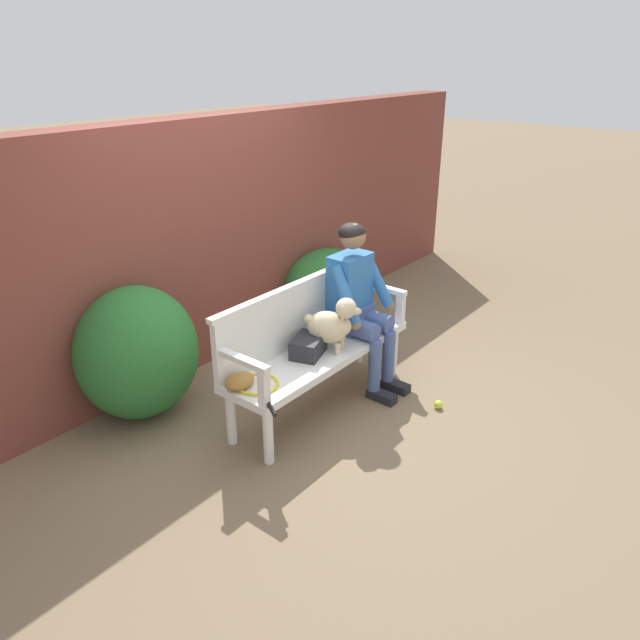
% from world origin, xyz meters
% --- Properties ---
extents(ground_plane, '(40.00, 40.00, 0.00)m').
position_xyz_m(ground_plane, '(0.00, 0.00, 0.00)').
color(ground_plane, '#7A664C').
extents(brick_garden_fence, '(8.00, 0.30, 2.07)m').
position_xyz_m(brick_garden_fence, '(0.00, 1.36, 1.03)').
color(brick_garden_fence, brown).
rests_on(brick_garden_fence, ground).
extents(hedge_bush_far_right, '(0.98, 0.80, 0.73)m').
position_xyz_m(hedge_bush_far_right, '(1.34, 0.99, 0.37)').
color(hedge_bush_far_right, '#286B2D').
rests_on(hedge_bush_far_right, ground).
extents(hedge_bush_mid_right, '(0.92, 0.85, 1.01)m').
position_xyz_m(hedge_bush_mid_right, '(-0.91, 1.00, 0.50)').
color(hedge_bush_mid_right, '#286B2D').
rests_on(hedge_bush_mid_right, ground).
extents(garden_bench, '(1.70, 0.47, 0.48)m').
position_xyz_m(garden_bench, '(0.00, 0.00, 0.41)').
color(garden_bench, white).
rests_on(garden_bench, ground).
extents(bench_backrest, '(1.74, 0.06, 0.50)m').
position_xyz_m(bench_backrest, '(0.00, 0.21, 0.73)').
color(bench_backrest, white).
rests_on(bench_backrest, garden_bench).
extents(bench_armrest_left_end, '(0.06, 0.47, 0.28)m').
position_xyz_m(bench_armrest_left_end, '(-0.81, -0.08, 0.68)').
color(bench_armrest_left_end, white).
rests_on(bench_armrest_left_end, garden_bench).
extents(bench_armrest_right_end, '(0.06, 0.47, 0.28)m').
position_xyz_m(bench_armrest_right_end, '(0.81, -0.08, 0.68)').
color(bench_armrest_right_end, white).
rests_on(bench_armrest_right_end, garden_bench).
extents(person_seated, '(0.56, 0.64, 1.35)m').
position_xyz_m(person_seated, '(0.46, -0.01, 0.75)').
color(person_seated, black).
rests_on(person_seated, ground).
extents(dog_on_bench, '(0.31, 0.42, 0.43)m').
position_xyz_m(dog_on_bench, '(0.06, -0.07, 0.69)').
color(dog_on_bench, beige).
rests_on(dog_on_bench, garden_bench).
extents(tennis_racket, '(0.42, 0.56, 0.03)m').
position_xyz_m(tennis_racket, '(-0.68, -0.01, 0.49)').
color(tennis_racket, yellow).
rests_on(tennis_racket, garden_bench).
extents(baseball_glove, '(0.23, 0.19, 0.09)m').
position_xyz_m(baseball_glove, '(-0.75, 0.08, 0.52)').
color(baseball_glove, '#9E6B2D').
rests_on(baseball_glove, garden_bench).
extents(sports_bag, '(0.33, 0.28, 0.14)m').
position_xyz_m(sports_bag, '(-0.11, 0.02, 0.55)').
color(sports_bag, '#232328').
rests_on(sports_bag, garden_bench).
extents(tennis_ball, '(0.07, 0.07, 0.07)m').
position_xyz_m(tennis_ball, '(0.53, -0.75, 0.03)').
color(tennis_ball, '#CCDB33').
rests_on(tennis_ball, ground).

